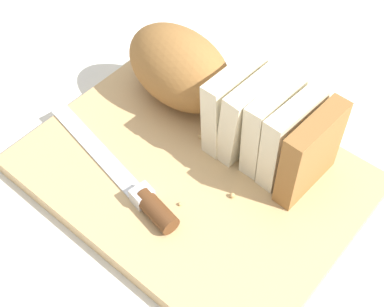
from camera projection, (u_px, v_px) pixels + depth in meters
The scene contains 7 objects.
ground_plane at pixel (192, 180), 0.66m from camera, with size 3.00×3.00×0.00m, color silver.
cutting_board at pixel (192, 174), 0.65m from camera, with size 0.40×0.30×0.02m, color tan.
bread_loaf at pixel (216, 91), 0.65m from camera, with size 0.30×0.11×0.11m.
bread_knife at pixel (139, 193), 0.61m from camera, with size 0.25×0.06×0.02m.
crumb_near_knife at pixel (233, 195), 0.61m from camera, with size 0.01×0.01×0.01m, color tan.
crumb_near_loaf at pixel (180, 204), 0.61m from camera, with size 0.00×0.00×0.00m, color tan.
crumb_stray_left at pixel (201, 136), 0.67m from camera, with size 0.01×0.01×0.01m, color tan.
Camera 1 is at (0.26, -0.29, 0.54)m, focal length 48.64 mm.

